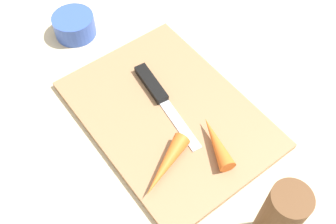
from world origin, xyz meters
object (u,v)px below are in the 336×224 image
Objects in this scene: carrot_long at (165,166)px; carrot_short at (216,142)px; cutting_board at (168,114)px; pepper_grinder at (277,220)px; knife at (155,89)px; small_bowl at (74,25)px.

carrot_long reaches higher than carrot_short.
cutting_board is at bearing -152.84° from carrot_long.
pepper_grinder is (-0.17, -0.05, 0.05)m from carrot_long.
knife is 2.09× the size of carrot_short.
carrot_long reaches higher than knife.
pepper_grinder reaches higher than cutting_board.
carrot_short is (-0.02, -0.09, -0.00)m from carrot_long.
carrot_long is (-0.14, 0.08, 0.01)m from knife.
cutting_board is at bearing 30.22° from carrot_short.
cutting_board is 0.10m from carrot_short.
pepper_grinder is (-0.15, 0.04, 0.05)m from carrot_short.
carrot_long is at bearing 140.59° from cutting_board.
small_bowl reaches higher than cutting_board.
small_bowl is at bearing 25.77° from carrot_short.
knife is at bearing -10.19° from cutting_board.
pepper_grinder is (-0.53, -0.01, 0.05)m from small_bowl.
carrot_short is 0.63× the size of pepper_grinder.
carrot_long is 1.17× the size of carrot_short.
knife is 0.15m from carrot_short.
knife is 1.79× the size of carrot_long.
carrot_short is 1.16× the size of small_bowl.
small_bowl reaches higher than carrot_long.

